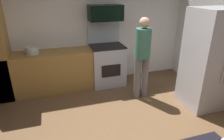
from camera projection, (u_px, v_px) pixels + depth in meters
wall_back at (84, 28)px, 4.58m from camera, size 5.20×0.12×2.60m
lower_cabinet_run at (48, 72)px, 4.34m from camera, size 2.40×0.60×0.90m
oven_range at (107, 63)px, 4.68m from camera, size 0.76×0.65×1.49m
microwave at (105, 13)px, 4.32m from camera, size 0.74×0.38×0.34m
refrigerator at (210, 60)px, 3.66m from camera, size 0.83×0.74×1.86m
person_cook at (142, 55)px, 3.90m from camera, size 0.31×0.30×1.67m
stock_pot at (32, 50)px, 4.07m from camera, size 0.27×0.27×0.15m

